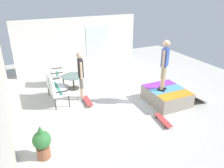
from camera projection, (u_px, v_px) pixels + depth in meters
The scene contains 12 objects.
ground_plane at pixel (124, 99), 8.24m from camera, with size 12.00×12.00×0.10m, color beige.
back_wall_cinderblock at pixel (2, 95), 6.23m from camera, with size 9.00×0.20×2.02m.
house_facade at pixel (79, 44), 10.63m from camera, with size 0.23×6.00×2.53m.
skate_ramp at pixel (167, 96), 7.84m from camera, with size 1.48×1.99×0.52m.
patio_bench at pixel (54, 86), 7.72m from camera, with size 1.25×0.56×1.02m.
patio_chair_near_house at pixel (54, 71), 9.06m from camera, with size 0.71×0.65×1.02m.
patio_table at pixel (73, 79), 8.82m from camera, with size 0.90×0.90×0.57m.
person_watching at pixel (81, 72), 7.75m from camera, with size 0.47×0.29×1.80m.
person_skater at pixel (165, 62), 7.27m from camera, with size 0.36×0.41×1.75m.
skateboard_by_bench at pixel (88, 101), 7.84m from camera, with size 0.81×0.26×0.10m.
skateboard_spare at pixel (163, 120), 6.71m from camera, with size 0.82×0.30×0.10m.
potted_plant at pixel (42, 142), 5.19m from camera, with size 0.44×0.44×0.92m.
Camera 1 is at (-6.36, 3.57, 3.85)m, focal length 35.04 mm.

